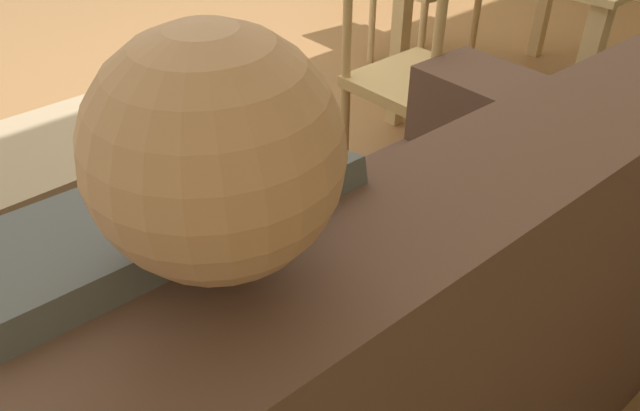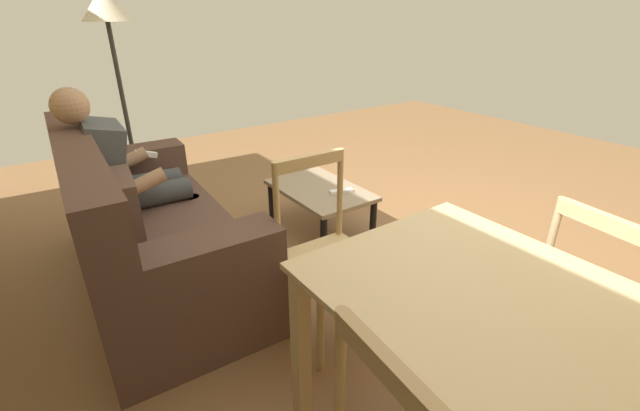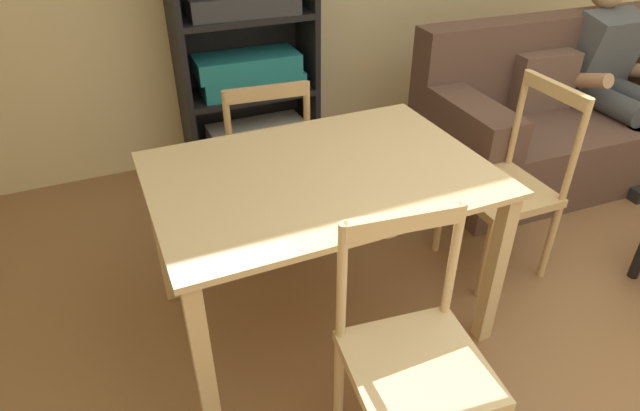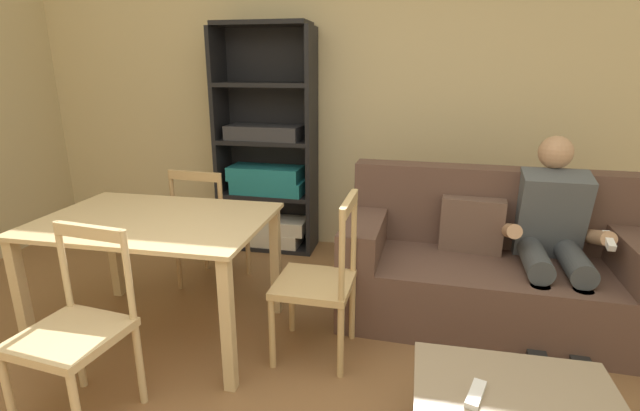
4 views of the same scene
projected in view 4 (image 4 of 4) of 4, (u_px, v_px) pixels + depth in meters
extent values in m
cube|color=#D1BC8C|center=(369.00, 91.00, 4.01)|extent=(6.21, 0.12, 2.79)
cube|color=brown|center=(488.00, 291.00, 3.02)|extent=(1.89, 0.92, 0.42)
cube|color=brown|center=(491.00, 206.00, 3.18)|extent=(1.87, 0.28, 0.54)
cube|color=brown|center=(365.00, 233.00, 3.11)|extent=(0.28, 0.85, 0.23)
cube|color=brown|center=(639.00, 256.00, 2.73)|extent=(0.28, 0.85, 0.23)
cube|color=brown|center=(472.00, 225.00, 3.08)|extent=(0.41, 0.19, 0.36)
cube|color=#4C5156|center=(550.00, 215.00, 2.98)|extent=(0.41, 0.35, 0.59)
sphere|color=tan|center=(556.00, 152.00, 2.94)|extent=(0.21, 0.21, 0.21)
cylinder|color=#3D4145|center=(535.00, 259.00, 2.81)|extent=(0.17, 0.45, 0.15)
cylinder|color=tan|center=(535.00, 319.00, 2.68)|extent=(0.11, 0.11, 0.42)
cube|color=black|center=(534.00, 352.00, 2.66)|extent=(0.11, 0.24, 0.08)
cylinder|color=#3D4145|center=(575.00, 263.00, 2.75)|extent=(0.17, 0.45, 0.15)
cylinder|color=tan|center=(577.00, 324.00, 2.63)|extent=(0.11, 0.11, 0.42)
cube|color=black|center=(576.00, 358.00, 2.60)|extent=(0.11, 0.24, 0.08)
cylinder|color=tan|center=(510.00, 231.00, 2.91)|extent=(0.11, 0.36, 0.19)
cylinder|color=tan|center=(599.00, 238.00, 2.80)|extent=(0.11, 0.36, 0.19)
cube|color=white|center=(609.00, 241.00, 2.64)|extent=(0.05, 0.16, 0.08)
cube|color=gray|center=(516.00, 393.00, 1.87)|extent=(0.80, 0.53, 0.03)
cylinder|color=black|center=(421.00, 384.00, 2.20)|extent=(0.05, 0.05, 0.33)
cylinder|color=black|center=(588.00, 405.00, 2.06)|extent=(0.05, 0.05, 0.33)
cube|color=white|center=(476.00, 394.00, 1.82)|extent=(0.10, 0.18, 0.02)
cube|color=black|center=(222.00, 142.00, 4.14)|extent=(0.04, 0.36, 1.92)
cube|color=black|center=(312.00, 145.00, 3.98)|extent=(0.04, 0.36, 1.92)
cube|color=black|center=(272.00, 140.00, 4.22)|extent=(0.86, 0.02, 1.92)
cube|color=black|center=(269.00, 244.00, 4.33)|extent=(0.79, 0.36, 0.04)
cube|color=black|center=(268.00, 194.00, 4.19)|extent=(0.79, 0.36, 0.04)
cube|color=black|center=(266.00, 141.00, 4.06)|extent=(0.79, 0.36, 0.04)
cube|color=black|center=(264.00, 84.00, 3.92)|extent=(0.79, 0.36, 0.04)
cube|color=black|center=(262.00, 24.00, 3.78)|extent=(0.79, 0.36, 0.04)
cube|color=beige|center=(266.00, 237.00, 4.29)|extent=(0.65, 0.30, 0.12)
cube|color=beige|center=(271.00, 225.00, 4.25)|extent=(0.64, 0.29, 0.12)
cube|color=teal|center=(269.00, 186.00, 4.15)|extent=(0.65, 0.31, 0.12)
cube|color=teal|center=(266.00, 173.00, 4.12)|extent=(0.65, 0.31, 0.12)
cube|color=#333338|center=(264.00, 132.00, 4.02)|extent=(0.65, 0.31, 0.12)
cube|color=#D1B27F|center=(154.00, 220.00, 2.70)|extent=(1.30, 0.91, 0.02)
cube|color=#D1B27F|center=(22.00, 302.00, 2.55)|extent=(0.06, 0.06, 0.73)
cube|color=#D1B27F|center=(228.00, 326.00, 2.31)|extent=(0.06, 0.06, 0.73)
cube|color=#D1B27F|center=(114.00, 248.00, 3.31)|extent=(0.06, 0.06, 0.73)
cube|color=#D1B27F|center=(276.00, 261.00, 3.07)|extent=(0.06, 0.06, 0.73)
cube|color=tan|center=(213.00, 229.00, 3.50)|extent=(0.46, 0.46, 0.04)
cylinder|color=tan|center=(248.00, 249.00, 3.68)|extent=(0.04, 0.04, 0.43)
cylinder|color=tan|center=(205.00, 244.00, 3.79)|extent=(0.04, 0.04, 0.43)
cylinder|color=tan|center=(225.00, 268.00, 3.34)|extent=(0.04, 0.04, 0.43)
cylinder|color=tan|center=(179.00, 262.00, 3.44)|extent=(0.04, 0.04, 0.43)
cylinder|color=tan|center=(221.00, 207.00, 3.21)|extent=(0.03, 0.03, 0.48)
cylinder|color=tan|center=(173.00, 203.00, 3.31)|extent=(0.03, 0.03, 0.48)
cube|color=tan|center=(194.00, 176.00, 3.20)|extent=(0.38, 0.07, 0.06)
cube|color=tan|center=(314.00, 284.00, 2.61)|extent=(0.43, 0.43, 0.04)
cylinder|color=tan|center=(292.00, 299.00, 2.89)|extent=(0.04, 0.04, 0.43)
cylinder|color=tan|center=(272.00, 332.00, 2.53)|extent=(0.04, 0.04, 0.43)
cylinder|color=tan|center=(352.00, 306.00, 2.80)|extent=(0.04, 0.04, 0.43)
cylinder|color=tan|center=(341.00, 341.00, 2.45)|extent=(0.04, 0.04, 0.43)
cylinder|color=tan|center=(354.00, 232.00, 2.67)|extent=(0.03, 0.03, 0.51)
cylinder|color=tan|center=(342.00, 258.00, 2.31)|extent=(0.03, 0.03, 0.51)
cube|color=tan|center=(349.00, 204.00, 2.43)|extent=(0.04, 0.38, 0.06)
cube|color=#D1B27F|center=(70.00, 336.00, 2.08)|extent=(0.47, 0.47, 0.04)
cylinder|color=#D1B27F|center=(9.00, 396.00, 2.03)|extent=(0.04, 0.04, 0.45)
cylinder|color=#D1B27F|center=(78.00, 348.00, 2.38)|extent=(0.04, 0.04, 0.45)
cylinder|color=#D1B27F|center=(140.00, 363.00, 2.26)|extent=(0.04, 0.04, 0.45)
cylinder|color=#D1B27F|center=(64.00, 267.00, 2.25)|extent=(0.03, 0.03, 0.46)
cylinder|color=#D1B27F|center=(128.00, 278.00, 2.13)|extent=(0.03, 0.03, 0.46)
cube|color=#D1B27F|center=(89.00, 232.00, 2.13)|extent=(0.38, 0.08, 0.06)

